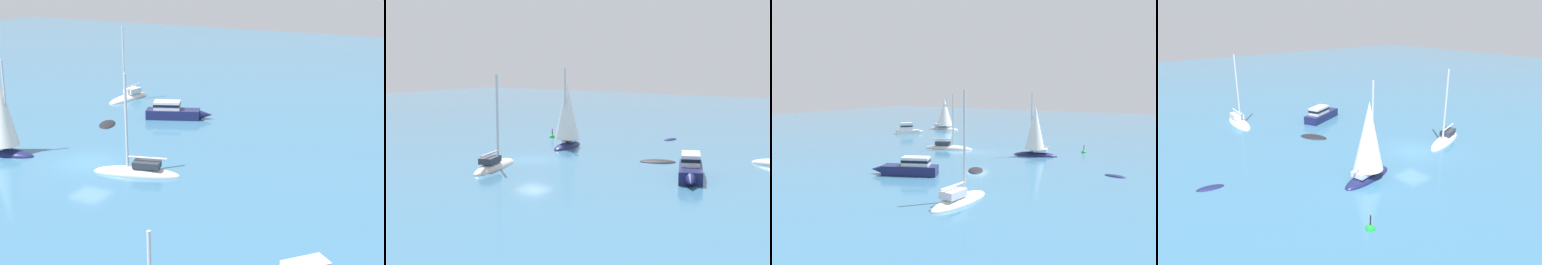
% 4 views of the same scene
% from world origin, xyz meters
% --- Properties ---
extents(ground_plane, '(160.00, 160.00, 0.00)m').
position_xyz_m(ground_plane, '(0.00, 0.00, 0.00)').
color(ground_plane, teal).
extents(motor_cruiser, '(3.48, 6.01, 1.64)m').
position_xyz_m(motor_cruiser, '(13.24, 0.43, 0.67)').
color(motor_cruiser, '#191E4C').
rests_on(motor_cruiser, ground).
extents(skiff, '(3.13, 2.48, 0.39)m').
position_xyz_m(skiff, '(8.73, 4.68, 0.00)').
color(skiff, black).
rests_on(skiff, ground).
extents(ketch, '(2.60, 5.09, 7.67)m').
position_xyz_m(ketch, '(-1.40, 6.68, 2.55)').
color(ketch, '#191E4C').
rests_on(ketch, ground).
extents(dinghy, '(1.09, 1.98, 0.30)m').
position_xyz_m(dinghy, '(4.41, 16.23, 0.00)').
color(dinghy, '#191E4C').
rests_on(dinghy, ground).
extents(sailboat, '(5.81, 2.12, 8.10)m').
position_xyz_m(sailboat, '(17.70, 8.45, 0.17)').
color(sailboat, silver).
rests_on(sailboat, ground).
extents(ketch_1, '(3.11, 6.28, 7.44)m').
position_xyz_m(ketch_1, '(-0.19, -4.31, 0.14)').
color(ketch_1, silver).
rests_on(ketch_1, ground).
extents(channel_buoy, '(0.56, 0.56, 1.17)m').
position_xyz_m(channel_buoy, '(-6.32, 10.98, 0.01)').
color(channel_buoy, green).
rests_on(channel_buoy, ground).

